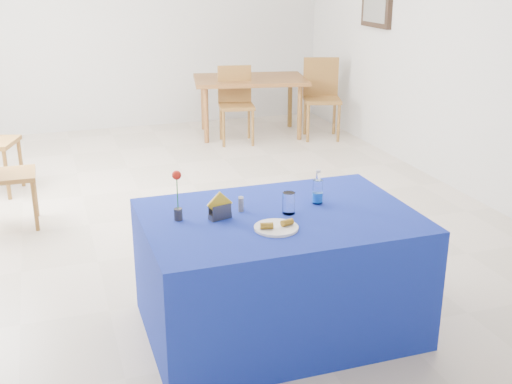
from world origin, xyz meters
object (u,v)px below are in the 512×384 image
chair_bg_left (236,99)px  chair_bg_right (321,92)px  blue_table (279,272)px  oak_table (250,84)px  water_bottle (318,192)px  plate (276,228)px

chair_bg_left → chair_bg_right: chair_bg_right is taller
blue_table → oak_table: size_ratio=1.01×
chair_bg_left → oak_table: bearing=54.2°
water_bottle → chair_bg_left: size_ratio=0.23×
oak_table → chair_bg_right: (0.85, -0.39, -0.09)m
blue_table → chair_bg_left: bearing=76.5°
water_bottle → chair_bg_left: bearing=79.9°
oak_table → plate: bearing=-106.4°
blue_table → water_bottle: (0.29, 0.10, 0.45)m
oak_table → water_bottle: bearing=-102.9°
plate → water_bottle: 0.49m
oak_table → chair_bg_right: bearing=-24.9°
chair_bg_right → water_bottle: bearing=-97.6°
plate → water_bottle: water_bottle is taller
water_bottle → chair_bg_left: (0.76, 4.28, -0.28)m
plate → chair_bg_left: bearing=76.0°
plate → blue_table: bearing=64.8°
blue_table → plate: bearing=-115.2°
chair_bg_left → chair_bg_right: 1.13m
plate → oak_table: bearing=73.6°
blue_table → chair_bg_left: 4.51m
water_bottle → plate: bearing=-141.5°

